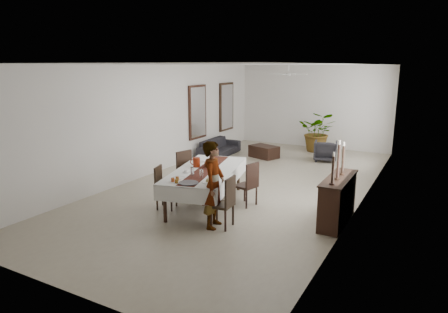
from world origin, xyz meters
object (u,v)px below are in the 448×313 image
(red_pitcher, at_px, (197,162))
(sideboard_body, at_px, (337,201))
(woman, at_px, (213,185))
(sofa, at_px, (219,147))
(dining_table_top, at_px, (206,171))

(red_pitcher, relative_size, sideboard_body, 0.14)
(woman, xyz_separation_m, sofa, (-3.12, 5.76, -0.58))
(dining_table_top, distance_m, woman, 1.34)
(woman, relative_size, sideboard_body, 1.12)
(woman, bearing_deg, dining_table_top, 25.74)
(red_pitcher, distance_m, sideboard_body, 3.30)
(sofa, bearing_deg, dining_table_top, -156.12)
(dining_table_top, xyz_separation_m, woman, (0.82, -1.06, 0.07))
(sideboard_body, bearing_deg, sofa, 140.26)
(woman, height_order, sofa, woman)
(red_pitcher, relative_size, sofa, 0.11)
(sofa, bearing_deg, sideboard_body, -131.85)
(red_pitcher, height_order, sideboard_body, red_pitcher)
(dining_table_top, xyz_separation_m, red_pitcher, (-0.31, 0.09, 0.15))
(dining_table_top, distance_m, sideboard_body, 2.98)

